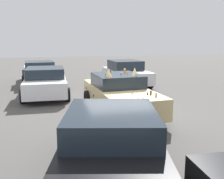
{
  "coord_description": "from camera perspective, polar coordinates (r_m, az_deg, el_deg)",
  "views": [
    {
      "loc": [
        -8.94,
        2.5,
        2.72
      ],
      "look_at": [
        0.0,
        0.3,
        0.9
      ],
      "focal_mm": 41.9,
      "sensor_mm": 36.0,
      "label": 1
    }
  ],
  "objects": [
    {
      "name": "parked_sedan_far_left",
      "position": [
        5.21,
        -0.12,
        -11.34
      ],
      "size": [
        4.57,
        2.73,
        1.44
      ],
      "rotation": [
        0.0,
        0.0,
        -0.23
      ],
      "color": "black",
      "rests_on": "ground"
    },
    {
      "name": "art_car_decorated",
      "position": [
        9.55,
        1.65,
        -0.99
      ],
      "size": [
        4.56,
        2.23,
        1.69
      ],
      "rotation": [
        0.0,
        0.0,
        3.2
      ],
      "color": "#D8BC7F",
      "rests_on": "ground"
    },
    {
      "name": "parked_sedan_row_back_center",
      "position": [
        12.77,
        -14.25,
        1.68
      ],
      "size": [
        4.45,
        2.14,
        1.38
      ],
      "rotation": [
        0.0,
        0.0,
        -0.02
      ],
      "color": "white",
      "rests_on": "ground"
    },
    {
      "name": "parked_sedan_far_right",
      "position": [
        16.63,
        -15.52,
        3.74
      ],
      "size": [
        4.5,
        2.3,
        1.34
      ],
      "rotation": [
        0.0,
        0.0,
        0.07
      ],
      "color": "white",
      "rests_on": "ground"
    },
    {
      "name": "ground_plane",
      "position": [
        9.67,
        1.73,
        -5.15
      ],
      "size": [
        60.0,
        60.0,
        0.0
      ],
      "primitive_type": "plane",
      "color": "#514F4C"
    },
    {
      "name": "parked_sedan_row_back_far",
      "position": [
        15.08,
        3.06,
        3.57
      ],
      "size": [
        4.02,
        2.25,
        1.45
      ],
      "rotation": [
        0.0,
        0.0,
        3.21
      ],
      "color": "silver",
      "rests_on": "ground"
    }
  ]
}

